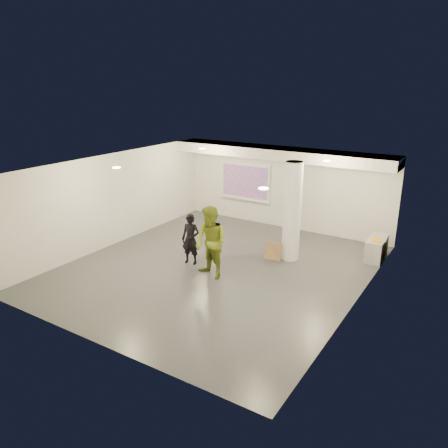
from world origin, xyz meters
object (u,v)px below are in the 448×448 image
Objects in this scene: column at (292,212)px; credenza at (376,248)px; projection_screen at (245,182)px; man at (211,243)px; woman at (191,239)px.

credenza is at bearing 32.07° from column.
projection_screen is (-3.10, 2.65, 0.03)m from column.
woman is at bearing 171.00° from man.
column is at bearing -40.56° from projection_screen.
man is (-1.34, -2.33, -0.50)m from column.
projection_screen is 5.31m from man.
column is at bearing 75.35° from man.
column is 1.43× the size of projection_screen.
column reaches higher than credenza.
credenza is at bearing -13.34° from projection_screen.
credenza is (5.32, -1.26, -1.19)m from projection_screen.
woman is 0.75× the size of man.
woman is at bearing -141.81° from column.
projection_screen is 1.39× the size of woman.
man is (-3.56, -3.72, 0.66)m from credenza.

